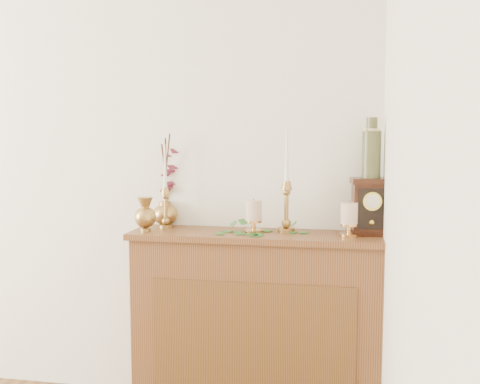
% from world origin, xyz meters
% --- Properties ---
extents(console_shelf, '(1.24, 0.34, 0.93)m').
position_xyz_m(console_shelf, '(1.40, 2.10, 0.44)').
color(console_shelf, brown).
rests_on(console_shelf, ground).
extents(candlestick_left, '(0.07, 0.07, 0.43)m').
position_xyz_m(candlestick_left, '(0.92, 2.15, 1.07)').
color(candlestick_left, '#A88043').
rests_on(candlestick_left, console_shelf).
extents(candlestick_center, '(0.09, 0.09, 0.51)m').
position_xyz_m(candlestick_center, '(1.54, 2.14, 1.10)').
color(candlestick_center, '#A88043').
rests_on(candlestick_center, console_shelf).
extents(bud_vase, '(0.11, 0.11, 0.17)m').
position_xyz_m(bud_vase, '(0.86, 2.02, 1.01)').
color(bud_vase, '#A88043').
rests_on(bud_vase, console_shelf).
extents(ginger_jar, '(0.19, 0.21, 0.48)m').
position_xyz_m(ginger_jar, '(0.91, 2.24, 1.15)').
color(ginger_jar, '#A88043').
rests_on(ginger_jar, console_shelf).
extents(pillar_candle_left, '(0.09, 0.09, 0.17)m').
position_xyz_m(pillar_candle_left, '(1.39, 2.09, 1.02)').
color(pillar_candle_left, '#BE8542').
rests_on(pillar_candle_left, console_shelf).
extents(pillar_candle_right, '(0.09, 0.09, 0.17)m').
position_xyz_m(pillar_candle_right, '(1.84, 2.07, 1.02)').
color(pillar_candle_right, '#BE8542').
rests_on(pillar_candle_right, console_shelf).
extents(ivy_garland, '(0.34, 0.18, 0.07)m').
position_xyz_m(ivy_garland, '(1.47, 2.07, 0.94)').
color(ivy_garland, '#2C6A28').
rests_on(ivy_garland, console_shelf).
extents(mantel_clock, '(0.20, 0.15, 0.27)m').
position_xyz_m(mantel_clock, '(1.94, 2.14, 1.06)').
color(mantel_clock, '#37160B').
rests_on(mantel_clock, console_shelf).
extents(ceramic_vase, '(0.09, 0.09, 0.28)m').
position_xyz_m(ceramic_vase, '(1.94, 2.14, 1.33)').
color(ceramic_vase, '#183022').
rests_on(ceramic_vase, mantel_clock).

